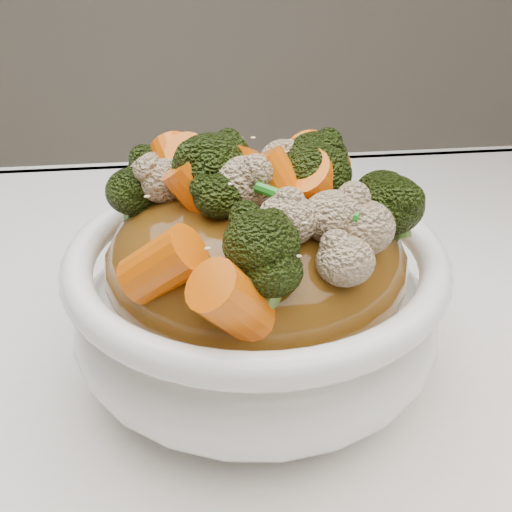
{
  "coord_description": "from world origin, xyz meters",
  "views": [
    {
      "loc": [
        -0.07,
        -0.29,
        1.02
      ],
      "look_at": [
        -0.03,
        0.03,
        0.83
      ],
      "focal_mm": 42.0,
      "sensor_mm": 36.0,
      "label": 1
    }
  ],
  "objects": [
    {
      "name": "carrots",
      "position": [
        -0.03,
        0.03,
        0.9
      ],
      "size": [
        0.24,
        0.24,
        0.05
      ],
      "primitive_type": null,
      "rotation": [
        0.0,
        0.0,
        -0.36
      ],
      "color": "orange",
      "rests_on": "sauce_base"
    },
    {
      "name": "sesame_seeds",
      "position": [
        -0.03,
        0.03,
        0.9
      ],
      "size": [
        0.22,
        0.22,
        0.01
      ],
      "primitive_type": null,
      "rotation": [
        0.0,
        0.0,
        -0.36
      ],
      "color": "beige",
      "rests_on": "sauce_base"
    },
    {
      "name": "scallions",
      "position": [
        -0.03,
        0.03,
        0.9
      ],
      "size": [
        0.18,
        0.18,
        0.02
      ],
      "primitive_type": null,
      "rotation": [
        0.0,
        0.0,
        -0.36
      ],
      "color": "#1D761B",
      "rests_on": "sauce_base"
    },
    {
      "name": "broccoli",
      "position": [
        -0.03,
        0.03,
        0.9
      ],
      "size": [
        0.24,
        0.24,
        0.05
      ],
      "primitive_type": null,
      "rotation": [
        0.0,
        0.0,
        -0.36
      ],
      "color": "black",
      "rests_on": "sauce_base"
    },
    {
      "name": "cauliflower",
      "position": [
        -0.03,
        0.03,
        0.89
      ],
      "size": [
        0.24,
        0.24,
        0.04
      ],
      "primitive_type": null,
      "rotation": [
        0.0,
        0.0,
        -0.36
      ],
      "color": "tan",
      "rests_on": "sauce_base"
    },
    {
      "name": "sauce_base",
      "position": [
        -0.03,
        0.03,
        0.83
      ],
      "size": [
        0.24,
        0.24,
        0.1
      ],
      "primitive_type": "ellipsoid",
      "rotation": [
        0.0,
        0.0,
        -0.36
      ],
      "color": "brown",
      "rests_on": "bowl"
    },
    {
      "name": "bowl",
      "position": [
        -0.03,
        0.03,
        0.8
      ],
      "size": [
        0.3,
        0.3,
        0.09
      ],
      "primitive_type": null,
      "rotation": [
        0.0,
        0.0,
        -0.36
      ],
      "color": "white",
      "rests_on": "tablecloth"
    },
    {
      "name": "tablecloth",
      "position": [
        0.0,
        0.0,
        0.73
      ],
      "size": [
        1.2,
        0.8,
        0.04
      ],
      "primitive_type": "cube",
      "color": "white",
      "rests_on": "dining_table"
    }
  ]
}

